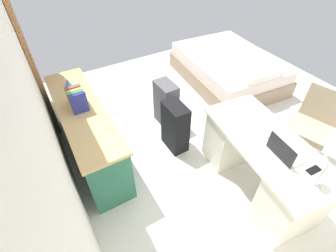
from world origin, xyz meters
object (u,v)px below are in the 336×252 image
cell_phone_near_laptop (314,170)px  figurine_small (68,82)px  desk (260,164)px  laptop (284,152)px  office_chair (310,129)px  bed (228,68)px  desk_lamp (322,163)px  credenza (88,132)px  computer_mouse (268,135)px  suitcase_black (175,127)px  suitcase_spare_grey (166,104)px

cell_phone_near_laptop → figurine_small: figurine_small is taller
desk → laptop: 0.44m
office_chair → laptop: 1.03m
bed → desk_lamp: 2.85m
desk → office_chair: size_ratio=1.61×
desk → credenza: size_ratio=0.84×
desk → desk_lamp: size_ratio=4.37×
desk → figurine_small: size_ratio=13.72×
office_chair → laptop: size_ratio=2.81×
bed → computer_mouse: 2.26m
desk → computer_mouse: computer_mouse is taller
office_chair → credenza: size_ratio=0.52×
suitcase_black → suitcase_spare_grey: size_ratio=1.01×
computer_mouse → figurine_small: bearing=45.9°
office_chair → laptop: (-0.26, 0.93, 0.37)m
cell_phone_near_laptop → desk_lamp: 0.29m
credenza → bed: size_ratio=0.89×
suitcase_spare_grey → cell_phone_near_laptop: 2.01m
bed → figurine_small: 2.75m
bed → suitcase_black: (-0.93, 1.68, 0.10)m
laptop → computer_mouse: (0.25, -0.07, -0.03)m
suitcase_black → figurine_small: figurine_small is taller
desk_lamp → suitcase_black: bearing=14.7°
credenza → figurine_small: bearing=0.2°
figurine_small → suitcase_black: bearing=-132.7°
suitcase_black → cell_phone_near_laptop: size_ratio=5.00×
desk_lamp → credenza: bearing=36.0°
bed → suitcase_spare_grey: bearing=106.1°
suitcase_spare_grey → cell_phone_near_laptop: size_ratio=4.94×
office_chair → figurine_small: 3.04m
suitcase_black → figurine_small: size_ratio=6.18×
credenza → suitcase_black: (-0.42, -1.00, -0.04)m
desk → computer_mouse: (0.06, -0.04, 0.37)m
figurine_small → office_chair: bearing=-128.1°
suitcase_black → computer_mouse: 1.14m
computer_mouse → cell_phone_near_laptop: computer_mouse is taller
suitcase_spare_grey → cell_phone_near_laptop: bearing=-170.4°
desk → suitcase_black: desk is taller
suitcase_black → cell_phone_near_laptop: cell_phone_near_laptop is taller
bed → laptop: size_ratio=6.02×
suitcase_spare_grey → cell_phone_near_laptop: cell_phone_near_laptop is taller
figurine_small → suitcase_spare_grey: bearing=-111.2°
cell_phone_near_laptop → desk_lamp: (-0.06, 0.14, 0.25)m
office_chair → desk_lamp: size_ratio=2.72×
computer_mouse → desk_lamp: (-0.57, 0.11, 0.24)m
credenza → bed: 2.74m
laptop → cell_phone_near_laptop: size_ratio=2.46×
suitcase_black → desk_lamp: size_ratio=1.97×
desk_lamp → figurine_small: desk_lamp is taller
cell_phone_near_laptop → desk_lamp: size_ratio=0.39×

